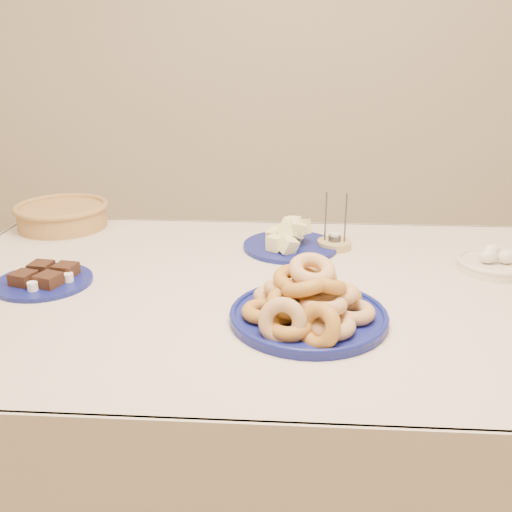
# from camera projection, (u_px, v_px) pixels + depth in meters

# --- Properties ---
(dining_table) EXTENTS (1.71, 1.11, 0.75)m
(dining_table) POSITION_uv_depth(u_px,v_px,m) (257.00, 324.00, 1.47)
(dining_table) COLOR brown
(dining_table) RESTS_ON ground
(donut_platter) EXTENTS (0.45, 0.45, 0.16)m
(donut_platter) POSITION_uv_depth(u_px,v_px,m) (308.00, 305.00, 1.24)
(donut_platter) COLOR navy
(donut_platter) RESTS_ON dining_table
(melon_plate) EXTENTS (0.32, 0.32, 0.10)m
(melon_plate) POSITION_uv_depth(u_px,v_px,m) (290.00, 239.00, 1.69)
(melon_plate) COLOR navy
(melon_plate) RESTS_ON dining_table
(brownie_plate) EXTENTS (0.25, 0.25, 0.04)m
(brownie_plate) POSITION_uv_depth(u_px,v_px,m) (44.00, 279.00, 1.45)
(brownie_plate) COLOR navy
(brownie_plate) RESTS_ON dining_table
(wicker_basket) EXTENTS (0.40, 0.40, 0.08)m
(wicker_basket) POSITION_uv_depth(u_px,v_px,m) (62.00, 215.00, 1.88)
(wicker_basket) COLOR olive
(wicker_basket) RESTS_ON dining_table
(candle_holder) EXTENTS (0.12, 0.12, 0.17)m
(candle_holder) POSITION_uv_depth(u_px,v_px,m) (334.00, 243.00, 1.70)
(candle_holder) COLOR tan
(candle_holder) RESTS_ON dining_table
(egg_bowl) EXTENTS (0.24, 0.24, 0.06)m
(egg_bowl) POSITION_uv_depth(u_px,v_px,m) (494.00, 263.00, 1.53)
(egg_bowl) COLOR beige
(egg_bowl) RESTS_ON dining_table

